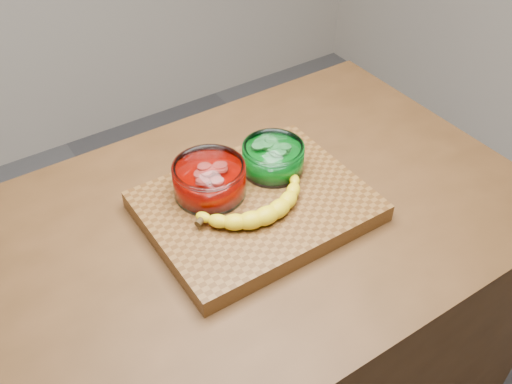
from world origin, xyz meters
TOP-DOWN VIEW (x-y plane):
  - counter at (0.00, 0.00)m, footprint 1.20×0.80m
  - cutting_board at (0.00, 0.00)m, footprint 0.45×0.35m
  - bowl_red at (-0.07, 0.07)m, footprint 0.15×0.15m
  - bowl_green at (0.09, 0.06)m, footprint 0.13×0.13m
  - banana at (-0.02, -0.04)m, footprint 0.28×0.13m

SIDE VIEW (x-z plane):
  - counter at x=0.00m, z-range 0.00..0.90m
  - cutting_board at x=0.00m, z-range 0.90..0.94m
  - banana at x=-0.02m, z-range 0.94..0.98m
  - bowl_green at x=0.09m, z-range 0.94..1.00m
  - bowl_red at x=-0.07m, z-range 0.94..1.01m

